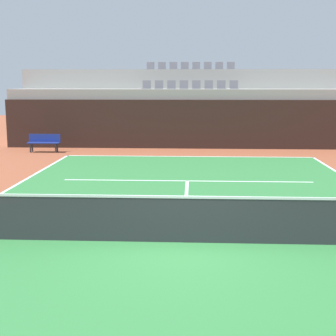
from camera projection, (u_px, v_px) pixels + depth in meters
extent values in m
plane|color=brown|center=(183.00, 243.00, 9.99)|extent=(80.00, 80.00, 0.00)
cube|color=#2D7238|center=(183.00, 243.00, 9.99)|extent=(11.00, 24.00, 0.01)
cube|color=white|center=(189.00, 156.00, 21.75)|extent=(11.00, 0.10, 0.00)
cube|color=white|center=(187.00, 181.00, 16.29)|extent=(8.26, 0.10, 0.00)
cube|color=white|center=(186.00, 204.00, 13.14)|extent=(0.10, 6.40, 0.00)
cube|color=black|center=(190.00, 124.00, 24.41)|extent=(18.49, 0.30, 2.41)
cube|color=#9E9E99|center=(190.00, 117.00, 25.70)|extent=(18.49, 2.40, 2.93)
cube|color=#9E9E99|center=(190.00, 105.00, 27.97)|extent=(18.49, 2.40, 3.97)
cube|color=slate|center=(146.00, 89.00, 25.56)|extent=(0.44, 0.44, 0.04)
cube|color=slate|center=(147.00, 84.00, 25.72)|extent=(0.44, 0.04, 0.40)
cube|color=slate|center=(159.00, 89.00, 25.53)|extent=(0.44, 0.44, 0.04)
cube|color=slate|center=(159.00, 84.00, 25.68)|extent=(0.44, 0.04, 0.40)
cube|color=slate|center=(171.00, 89.00, 25.49)|extent=(0.44, 0.44, 0.04)
cube|color=slate|center=(171.00, 84.00, 25.65)|extent=(0.44, 0.04, 0.40)
cube|color=slate|center=(184.00, 89.00, 25.46)|extent=(0.44, 0.44, 0.04)
cube|color=slate|center=(184.00, 84.00, 25.62)|extent=(0.44, 0.04, 0.40)
cube|color=slate|center=(196.00, 89.00, 25.43)|extent=(0.44, 0.44, 0.04)
cube|color=slate|center=(196.00, 84.00, 25.59)|extent=(0.44, 0.04, 0.40)
cube|color=slate|center=(209.00, 89.00, 25.39)|extent=(0.44, 0.44, 0.04)
cube|color=slate|center=(209.00, 84.00, 25.55)|extent=(0.44, 0.04, 0.40)
cube|color=slate|center=(221.00, 89.00, 25.36)|extent=(0.44, 0.44, 0.04)
cube|color=slate|center=(221.00, 84.00, 25.52)|extent=(0.44, 0.04, 0.40)
cube|color=slate|center=(234.00, 89.00, 25.33)|extent=(0.44, 0.44, 0.04)
cube|color=slate|center=(234.00, 84.00, 25.49)|extent=(0.44, 0.04, 0.40)
cube|color=slate|center=(150.00, 70.00, 27.74)|extent=(0.44, 0.44, 0.04)
cube|color=slate|center=(151.00, 66.00, 27.90)|extent=(0.44, 0.04, 0.40)
cube|color=slate|center=(162.00, 69.00, 27.71)|extent=(0.44, 0.44, 0.04)
cube|color=slate|center=(162.00, 66.00, 27.87)|extent=(0.44, 0.04, 0.40)
cube|color=slate|center=(173.00, 69.00, 27.68)|extent=(0.44, 0.44, 0.04)
cube|color=slate|center=(173.00, 66.00, 27.84)|extent=(0.44, 0.04, 0.40)
cube|color=slate|center=(185.00, 69.00, 27.65)|extent=(0.44, 0.44, 0.04)
cube|color=slate|center=(185.00, 66.00, 27.80)|extent=(0.44, 0.04, 0.40)
cube|color=slate|center=(196.00, 69.00, 27.61)|extent=(0.44, 0.44, 0.04)
cube|color=slate|center=(196.00, 66.00, 27.77)|extent=(0.44, 0.04, 0.40)
cube|color=slate|center=(208.00, 69.00, 27.58)|extent=(0.44, 0.44, 0.04)
cube|color=slate|center=(208.00, 66.00, 27.74)|extent=(0.44, 0.04, 0.40)
cube|color=slate|center=(219.00, 69.00, 27.55)|extent=(0.44, 0.44, 0.04)
cube|color=slate|center=(219.00, 66.00, 27.71)|extent=(0.44, 0.04, 0.40)
cube|color=slate|center=(231.00, 69.00, 27.51)|extent=(0.44, 0.44, 0.04)
cube|color=slate|center=(231.00, 66.00, 27.67)|extent=(0.44, 0.04, 0.40)
cube|color=#333338|center=(184.00, 220.00, 9.91)|extent=(10.90, 0.02, 0.92)
cube|color=white|center=(184.00, 197.00, 9.83)|extent=(10.90, 0.04, 0.05)
cube|color=navy|center=(44.00, 143.00, 23.09)|extent=(1.50, 0.40, 0.05)
cube|color=navy|center=(45.00, 138.00, 23.23)|extent=(1.50, 0.04, 0.36)
cube|color=#2D2D33|center=(30.00, 148.00, 23.02)|extent=(0.06, 0.06, 0.42)
cube|color=#2D2D33|center=(56.00, 148.00, 22.96)|extent=(0.06, 0.06, 0.42)
cube|color=#2D2D33|center=(32.00, 147.00, 23.30)|extent=(0.06, 0.06, 0.42)
cube|color=#2D2D33|center=(57.00, 148.00, 23.24)|extent=(0.06, 0.06, 0.42)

